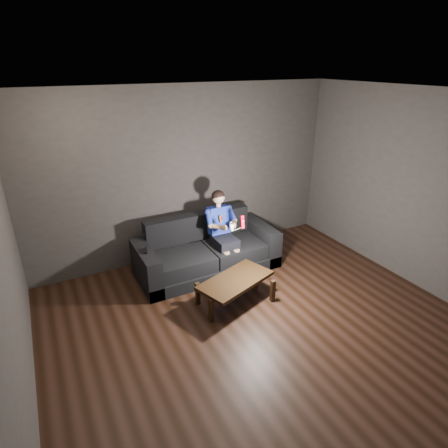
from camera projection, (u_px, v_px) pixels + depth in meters
floor at (274, 341)px, 4.35m from camera, size 5.00×5.00×0.00m
back_wall at (187, 175)px, 5.84m from camera, size 5.00×0.04×2.70m
left_wall at (3, 305)px, 2.75m from camera, size 0.04×5.00×2.70m
right_wall at (439, 198)px, 4.87m from camera, size 0.04×5.00×2.70m
ceiling at (291, 97)px, 3.26m from camera, size 5.00×5.00×0.02m
sofa at (206, 254)px, 5.74m from camera, size 2.13×0.92×0.82m
child at (222, 225)px, 5.62m from camera, size 0.47×0.58×1.16m
wii_remote_red at (242, 222)px, 5.21m from camera, size 0.05×0.07×0.19m
nunchuk_white at (232, 226)px, 5.15m from camera, size 0.07×0.09×0.15m
wii_remote_black at (145, 251)px, 5.14m from camera, size 0.08×0.16×0.03m
coffee_table at (236, 282)px, 4.92m from camera, size 1.12×0.80×0.37m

